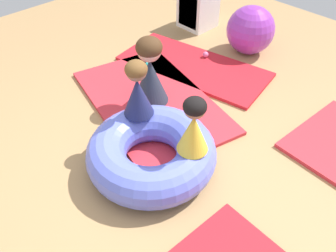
{
  "coord_description": "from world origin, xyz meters",
  "views": [
    {
      "loc": [
        1.55,
        -1.38,
        2.37
      ],
      "look_at": [
        -0.08,
        0.2,
        0.36
      ],
      "focal_mm": 37.87,
      "sensor_mm": 36.0,
      "label": 1
    }
  ],
  "objects_px": {
    "child_in_yellow": "(194,126)",
    "exercise_ball_large": "(250,30)",
    "play_ball_pink": "(206,55)",
    "play_ball_teal": "(148,66)",
    "storage_cube": "(197,8)",
    "inflatable_cushion": "(151,153)",
    "child_in_navy": "(137,89)",
    "adult_seated": "(150,71)"
  },
  "relations": [
    {
      "from": "child_in_yellow",
      "to": "exercise_ball_large",
      "type": "relative_size",
      "value": 0.82
    },
    {
      "from": "child_in_yellow",
      "to": "play_ball_pink",
      "type": "xyz_separation_m",
      "value": [
        -1.2,
        1.55,
        -0.51
      ]
    },
    {
      "from": "play_ball_teal",
      "to": "storage_cube",
      "type": "distance_m",
      "value": 1.4
    },
    {
      "from": "play_ball_pink",
      "to": "storage_cube",
      "type": "bearing_deg",
      "value": 139.73
    },
    {
      "from": "child_in_yellow",
      "to": "exercise_ball_large",
      "type": "bearing_deg",
      "value": 110.76
    },
    {
      "from": "inflatable_cushion",
      "to": "play_ball_teal",
      "type": "bearing_deg",
      "value": 139.57
    },
    {
      "from": "child_in_navy",
      "to": "adult_seated",
      "type": "xyz_separation_m",
      "value": [
        -0.37,
        0.47,
        -0.21
      ]
    },
    {
      "from": "adult_seated",
      "to": "storage_cube",
      "type": "distance_m",
      "value": 1.93
    },
    {
      "from": "storage_cube",
      "to": "child_in_navy",
      "type": "bearing_deg",
      "value": -59.59
    },
    {
      "from": "inflatable_cushion",
      "to": "adult_seated",
      "type": "height_order",
      "value": "adult_seated"
    },
    {
      "from": "inflatable_cushion",
      "to": "play_ball_pink",
      "type": "height_order",
      "value": "inflatable_cushion"
    },
    {
      "from": "child_in_navy",
      "to": "play_ball_teal",
      "type": "xyz_separation_m",
      "value": [
        -0.86,
        0.86,
        -0.52
      ]
    },
    {
      "from": "play_ball_pink",
      "to": "adult_seated",
      "type": "bearing_deg",
      "value": -80.58
    },
    {
      "from": "play_ball_pink",
      "to": "storage_cube",
      "type": "relative_size",
      "value": 0.13
    },
    {
      "from": "inflatable_cushion",
      "to": "child_in_navy",
      "type": "height_order",
      "value": "child_in_navy"
    },
    {
      "from": "play_ball_pink",
      "to": "inflatable_cushion",
      "type": "bearing_deg",
      "value": -62.85
    },
    {
      "from": "exercise_ball_large",
      "to": "storage_cube",
      "type": "bearing_deg",
      "value": 176.93
    },
    {
      "from": "child_in_navy",
      "to": "storage_cube",
      "type": "xyz_separation_m",
      "value": [
        -1.28,
        2.17,
        -0.32
      ]
    },
    {
      "from": "adult_seated",
      "to": "play_ball_pink",
      "type": "relative_size",
      "value": 9.95
    },
    {
      "from": "child_in_navy",
      "to": "play_ball_pink",
      "type": "relative_size",
      "value": 7.16
    },
    {
      "from": "inflatable_cushion",
      "to": "child_in_yellow",
      "type": "xyz_separation_m",
      "value": [
        0.32,
        0.16,
        0.42
      ]
    },
    {
      "from": "child_in_yellow",
      "to": "storage_cube",
      "type": "xyz_separation_m",
      "value": [
        -1.92,
        2.16,
        -0.31
      ]
    },
    {
      "from": "inflatable_cushion",
      "to": "storage_cube",
      "type": "distance_m",
      "value": 2.82
    },
    {
      "from": "inflatable_cushion",
      "to": "play_ball_pink",
      "type": "distance_m",
      "value": 1.93
    },
    {
      "from": "child_in_yellow",
      "to": "child_in_navy",
      "type": "xyz_separation_m",
      "value": [
        -0.64,
        -0.01,
        0.01
      ]
    },
    {
      "from": "child_in_yellow",
      "to": "storage_cube",
      "type": "distance_m",
      "value": 2.91
    },
    {
      "from": "play_ball_teal",
      "to": "play_ball_pink",
      "type": "distance_m",
      "value": 0.77
    },
    {
      "from": "play_ball_teal",
      "to": "storage_cube",
      "type": "relative_size",
      "value": 0.16
    },
    {
      "from": "play_ball_teal",
      "to": "play_ball_pink",
      "type": "bearing_deg",
      "value": 66.73
    },
    {
      "from": "play_ball_pink",
      "to": "storage_cube",
      "type": "distance_m",
      "value": 0.97
    },
    {
      "from": "child_in_yellow",
      "to": "storage_cube",
      "type": "bearing_deg",
      "value": 128.0
    },
    {
      "from": "inflatable_cushion",
      "to": "play_ball_teal",
      "type": "relative_size",
      "value": 12.63
    },
    {
      "from": "inflatable_cushion",
      "to": "storage_cube",
      "type": "height_order",
      "value": "storage_cube"
    },
    {
      "from": "child_in_navy",
      "to": "exercise_ball_large",
      "type": "bearing_deg",
      "value": -121.24
    },
    {
      "from": "child_in_navy",
      "to": "storage_cube",
      "type": "bearing_deg",
      "value": -99.17
    },
    {
      "from": "play_ball_teal",
      "to": "storage_cube",
      "type": "height_order",
      "value": "storage_cube"
    },
    {
      "from": "exercise_ball_large",
      "to": "child_in_navy",
      "type": "bearing_deg",
      "value": -81.66
    },
    {
      "from": "play_ball_teal",
      "to": "adult_seated",
      "type": "bearing_deg",
      "value": -38.67
    },
    {
      "from": "play_ball_pink",
      "to": "exercise_ball_large",
      "type": "relative_size",
      "value": 0.12
    },
    {
      "from": "inflatable_cushion",
      "to": "exercise_ball_large",
      "type": "xyz_separation_m",
      "value": [
        -0.64,
        2.27,
        0.13
      ]
    },
    {
      "from": "child_in_navy",
      "to": "adult_seated",
      "type": "height_order",
      "value": "child_in_navy"
    },
    {
      "from": "exercise_ball_large",
      "to": "storage_cube",
      "type": "distance_m",
      "value": 0.97
    }
  ]
}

